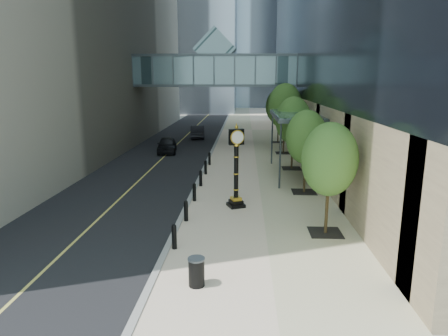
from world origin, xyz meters
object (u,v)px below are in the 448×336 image
Objects in this scene: street_clock at (236,172)px; trash_bin at (196,273)px; car_near at (167,145)px; car_far at (198,132)px; pedestrian at (313,172)px.

trash_bin is (-1.09, -8.34, -1.41)m from street_clock.
street_clock is 4.76× the size of trash_bin.
car_far is (1.72, 9.60, 0.02)m from car_near.
street_clock reaches higher than pedestrian.
car_far is (-3.93, 33.97, 0.24)m from trash_bin.
street_clock is at bearing 94.85° from car_far.
car_far reaches higher than trash_bin.
trash_bin is at bearing 83.19° from pedestrian.
car_far is at bearing 72.22° from car_near.
pedestrian reaches higher than car_far.
car_near is (-5.65, 24.37, 0.22)m from trash_bin.
car_near is at bearing 73.61° from car_far.
pedestrian is (5.85, 12.86, 0.40)m from trash_bin.
street_clock is 0.97× the size of car_far.
trash_bin is 25.01m from car_near.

